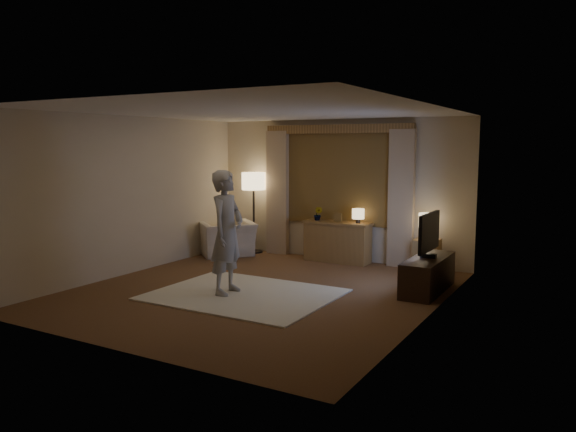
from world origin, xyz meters
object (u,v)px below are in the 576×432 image
Objects in this scene: side_table at (427,256)px; tv_stand at (428,275)px; person at (227,232)px; armchair at (227,239)px; sideboard at (337,243)px.

tv_stand is (0.37, -1.23, -0.03)m from side_table.
tv_stand is 0.80× the size of person.
armchair is 0.71× the size of tv_stand.
tv_stand is (4.15, -0.77, -0.07)m from armchair.
armchair is at bearing 169.44° from tv_stand.
sideboard is at bearing -13.35° from person.
person is at bearing -98.15° from sideboard.
sideboard is at bearing 143.11° from armchair.
armchair is at bearing -173.09° from side_table.
sideboard reaches higher than side_table.
side_table is 0.40× the size of tv_stand.
side_table is (3.78, 0.46, -0.04)m from armchair.
sideboard is 2.14× the size of side_table.
side_table is (1.67, -0.05, -0.07)m from sideboard.
person is at bearing -126.49° from side_table.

